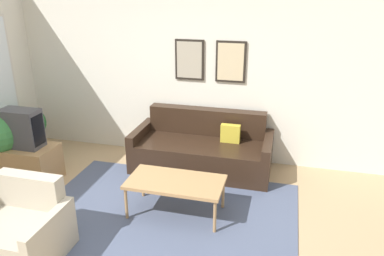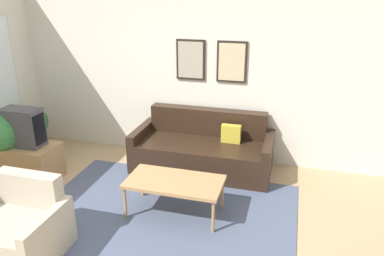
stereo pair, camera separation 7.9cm
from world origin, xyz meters
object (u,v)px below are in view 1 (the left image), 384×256
(couch, at_px, (203,150))
(coffee_table, at_px, (176,183))
(tv, at_px, (22,128))
(armchair, at_px, (19,232))

(couch, xyz_separation_m, coffee_table, (-0.03, -1.26, 0.12))
(coffee_table, xyz_separation_m, tv, (-2.25, 0.27, 0.37))
(coffee_table, distance_m, armchair, 1.72)
(coffee_table, bearing_deg, couch, 88.46)
(couch, height_order, armchair, couch)
(tv, relative_size, armchair, 0.60)
(couch, relative_size, tv, 3.75)
(coffee_table, bearing_deg, tv, 173.07)
(couch, bearing_deg, coffee_table, -91.54)
(couch, height_order, coffee_table, couch)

